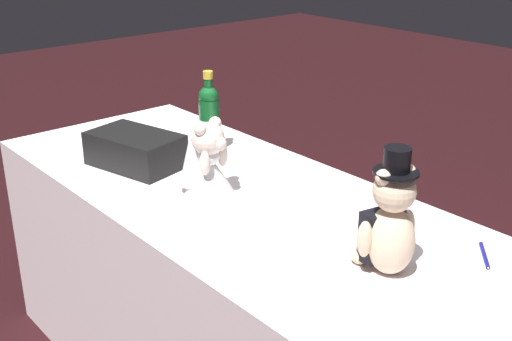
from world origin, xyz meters
The scene contains 6 objects.
reception_table centered at (0.00, 0.00, 0.37)m, with size 2.00×0.73×0.74m, color white.
teddy_bear_groom centered at (-0.48, 0.01, 0.86)m, with size 0.15×0.16×0.31m.
teddy_bear_bride centered at (0.15, 0.07, 0.84)m, with size 0.21×0.16×0.23m.
champagne_bottle centered at (0.43, -0.16, 0.86)m, with size 0.07×0.07×0.28m.
signing_pen centered at (-0.60, -0.22, 0.75)m, with size 0.09×0.11×0.01m.
gift_case_black centered at (0.47, 0.11, 0.80)m, with size 0.33×0.25×0.11m.
Camera 1 is at (-1.30, 1.11, 1.54)m, focal length 45.91 mm.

